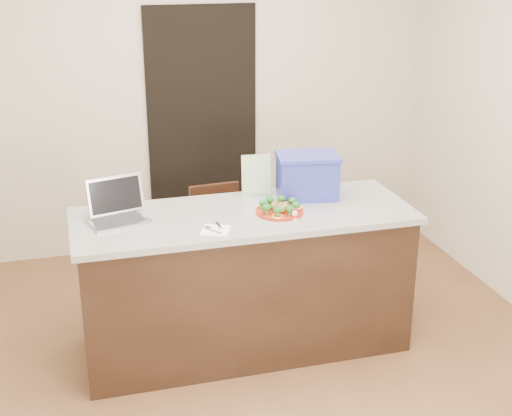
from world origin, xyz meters
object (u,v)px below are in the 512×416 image
object	(u,v)px
plate	(280,211)
napkin	(216,230)
chair	(218,235)
blue_box	(307,176)
yogurt_bottle	(295,215)
laptop	(117,208)
island	(244,281)

from	to	relation	value
plate	napkin	world-z (taller)	plate
napkin	chair	world-z (taller)	napkin
plate	blue_box	xyz separation A→B (m)	(0.26, 0.23, 0.13)
yogurt_bottle	chair	xyz separation A→B (m)	(-0.26, 0.94, -0.48)
blue_box	plate	bearing A→B (deg)	-128.78
laptop	blue_box	bearing A→B (deg)	-11.15
plate	blue_box	world-z (taller)	blue_box
plate	yogurt_bottle	xyz separation A→B (m)	(0.05, -0.13, 0.02)
chair	yogurt_bottle	bearing A→B (deg)	-78.64
yogurt_bottle	chair	size ratio (longest dim) A/B	0.09
napkin	island	bearing A→B (deg)	45.62
island	blue_box	size ratio (longest dim) A/B	4.83
napkin	yogurt_bottle	bearing A→B (deg)	4.95
island	napkin	size ratio (longest dim) A/B	13.17
yogurt_bottle	chair	distance (m)	1.08
plate	blue_box	size ratio (longest dim) A/B	0.68
plate	blue_box	distance (m)	0.37
blue_box	chair	distance (m)	0.95
plate	napkin	xyz separation A→B (m)	(-0.43, -0.17, -0.01)
laptop	blue_box	size ratio (longest dim) A/B	0.90
napkin	laptop	world-z (taller)	laptop
napkin	chair	size ratio (longest dim) A/B	0.19
island	yogurt_bottle	size ratio (longest dim) A/B	29.13
chair	plate	bearing A→B (deg)	-79.76
yogurt_bottle	laptop	world-z (taller)	laptop
blue_box	chair	bearing A→B (deg)	138.03
yogurt_bottle	napkin	bearing A→B (deg)	-175.05
chair	laptop	bearing A→B (deg)	-143.44
napkin	yogurt_bottle	xyz separation A→B (m)	(0.49, 0.04, 0.03)
plate	laptop	xyz separation A→B (m)	(-0.95, 0.17, 0.05)
plate	laptop	world-z (taller)	laptop
plate	island	bearing A→B (deg)	163.91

